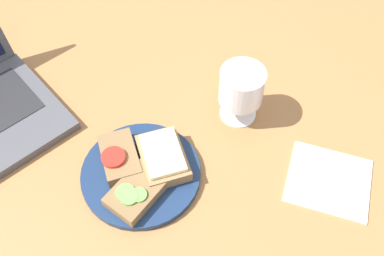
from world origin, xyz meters
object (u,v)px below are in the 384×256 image
sandwich_with_tomato (119,157)px  napkin (329,180)px  wine_glass (241,88)px  sandwich_with_cucumber (137,192)px  sandwich_with_cheese (163,157)px  plate (141,173)px

sandwich_with_tomato → napkin: sandwich_with_tomato is taller
wine_glass → napkin: 23.38cm
wine_glass → sandwich_with_cucumber: bearing=-176.6°
sandwich_with_cucumber → napkin: bearing=-35.9°
sandwich_with_cheese → napkin: 30.59cm
wine_glass → napkin: (1.31, -22.01, -7.79)cm
sandwich_with_tomato → sandwich_with_cucumber: size_ratio=1.01×
napkin → plate: bearing=136.3°
plate → sandwich_with_cheese: size_ratio=1.64×
plate → sandwich_with_cucumber: size_ratio=1.87×
sandwich_with_tomato → wine_glass: size_ratio=0.98×
plate → sandwich_with_tomato: size_ratio=1.85×
sandwich_with_tomato → napkin: (26.22, -28.13, -2.52)cm
sandwich_with_tomato → napkin: size_ratio=0.81×
plate → napkin: size_ratio=1.49×
plate → wine_glass: (23.53, -1.72, 7.29)cm
sandwich_with_tomato → napkin: 38.53cm
sandwich_with_cheese → napkin: sandwich_with_cheese is taller
sandwich_with_cucumber → sandwich_with_tomato: bearing=76.0°
napkin → sandwich_with_cheese: bearing=132.0°
sandwich_with_cheese → napkin: (20.39, -22.63, -2.81)cm
sandwich_with_cheese → sandwich_with_tomato: sandwich_with_cheese is taller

